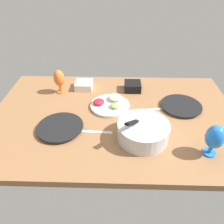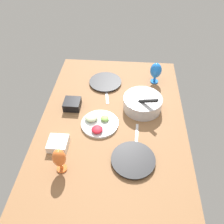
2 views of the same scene
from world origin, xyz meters
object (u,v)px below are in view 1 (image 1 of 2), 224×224
dinner_plate_right (60,127)px  mixing_bowl (143,130)px  fruit_platter (110,104)px  dinner_plate_left (181,106)px  square_bowl_black (133,86)px  square_bowl_white (84,85)px  hurricane_glass_orange (59,79)px  hurricane_glass_blue (215,138)px

dinner_plate_right → mixing_bowl: bearing=172.7°
fruit_platter → dinner_plate_right: bearing=40.9°
dinner_plate_left → mixing_bowl: 42.38cm
dinner_plate_left → mixing_bowl: bearing=47.0°
dinner_plate_left → square_bowl_black: size_ratio=2.24×
dinner_plate_right → fruit_platter: size_ratio=1.04×
dinner_plate_right → square_bowl_black: size_ratio=2.24×
dinner_plate_left → square_bowl_black: 38.77cm
dinner_plate_left → square_bowl_white: size_ratio=2.16×
hurricane_glass_orange → mixing_bowl: bearing=139.6°
dinner_plate_right → square_bowl_black: 64.81cm
hurricane_glass_orange → square_bowl_white: size_ratio=1.41×
dinner_plate_left → dinner_plate_right: size_ratio=1.00×
mixing_bowl → square_bowl_white: (40.27, -54.56, -2.54)cm
dinner_plate_left → square_bowl_black: bearing=-34.6°
mixing_bowl → square_bowl_white: bearing=-53.6°
mixing_bowl → square_bowl_black: (3.08, -52.79, -2.01)cm
hurricane_glass_orange → square_bowl_black: hurricane_glass_orange is taller
fruit_platter → hurricane_glass_orange: bearing=-24.8°
hurricane_glass_blue → square_bowl_black: (36.97, -63.70, -7.75)cm
hurricane_glass_blue → dinner_plate_right: bearing=-11.8°
hurricane_glass_orange → square_bowl_white: hurricane_glass_orange is taller
mixing_bowl → square_bowl_white: size_ratio=2.27×
fruit_platter → hurricane_glass_orange: (37.59, -17.35, 9.07)cm
fruit_platter → square_bowl_black: (-16.17, -21.72, 1.70)cm
dinner_plate_left → hurricane_glass_blue: 43.25cm
mixing_bowl → hurricane_glass_blue: hurricane_glass_blue is taller
fruit_platter → hurricane_glass_orange: hurricane_glass_orange is taller
square_bowl_black → hurricane_glass_blue: bearing=120.1°
hurricane_glass_orange → square_bowl_black: bearing=-175.4°
dinner_plate_left → square_bowl_black: (31.84, -21.98, 2.42)cm
dinner_plate_left → square_bowl_black: square_bowl_black is taller
dinner_plate_right → hurricane_glass_blue: 84.24cm
hurricane_glass_orange → hurricane_glass_blue: bearing=146.8°
fruit_platter → square_bowl_white: fruit_platter is taller
hurricane_glass_orange → square_bowl_black: size_ratio=1.46×
dinner_plate_left → hurricane_glass_blue: (-5.13, 41.72, 10.18)cm
square_bowl_black → square_bowl_white: size_ratio=0.97×
dinner_plate_left → fruit_platter: bearing=-0.3°
square_bowl_black → square_bowl_white: square_bowl_black is taller
dinner_plate_left → hurricane_glass_orange: hurricane_glass_orange is taller
square_bowl_white → hurricane_glass_orange: bearing=20.3°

